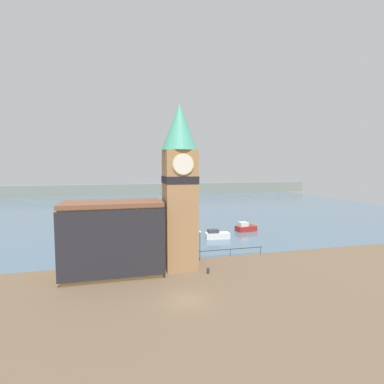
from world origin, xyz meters
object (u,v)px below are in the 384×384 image
(pier_building, at_px, (113,238))
(lamp_post, at_px, (200,240))
(boat_near, at_px, (217,235))
(clock_tower, at_px, (180,182))
(boat_far, at_px, (245,228))
(mooring_bollard_near, at_px, (208,270))

(pier_building, relative_size, lamp_post, 2.82)
(lamp_post, bearing_deg, pier_building, -167.97)
(boat_near, xyz_separation_m, lamp_post, (-6.50, -11.55, 2.25))
(pier_building, bearing_deg, clock_tower, 2.67)
(clock_tower, bearing_deg, lamp_post, 32.55)
(clock_tower, xyz_separation_m, pier_building, (-8.37, -0.39, -6.61))
(pier_building, xyz_separation_m, boat_near, (18.15, 14.04, -3.82))
(boat_near, relative_size, boat_far, 1.05)
(pier_building, xyz_separation_m, boat_far, (25.90, 18.62, -3.77))
(pier_building, xyz_separation_m, mooring_bollard_near, (11.24, -2.59, -4.08))
(clock_tower, relative_size, lamp_post, 4.97)
(clock_tower, bearing_deg, mooring_bollard_near, -46.09)
(mooring_bollard_near, bearing_deg, boat_near, 67.44)
(mooring_bollard_near, height_order, lamp_post, lamp_post)
(boat_far, height_order, lamp_post, lamp_post)
(pier_building, distance_m, mooring_bollard_near, 12.24)
(lamp_post, bearing_deg, clock_tower, -147.45)
(boat_near, relative_size, mooring_bollard_near, 6.05)
(pier_building, height_order, lamp_post, pier_building)
(boat_near, bearing_deg, mooring_bollard_near, -108.40)
(boat_far, relative_size, lamp_post, 1.02)
(lamp_post, bearing_deg, boat_far, 48.54)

